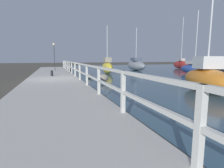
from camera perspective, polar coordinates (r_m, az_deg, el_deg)
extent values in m
plane|color=#4C473D|center=(12.93, -18.60, 0.38)|extent=(120.00, 120.00, 0.00)
cube|color=beige|center=(12.91, -18.63, 1.02)|extent=(3.55, 36.00, 0.29)
cube|color=silver|center=(2.49, 26.71, -12.64)|extent=(0.10, 0.10, 1.10)
cube|color=silver|center=(4.52, 3.63, -2.57)|extent=(0.10, 0.10, 1.10)
cube|color=silver|center=(6.86, -4.36, 1.17)|extent=(0.10, 0.10, 1.10)
cube|color=silver|center=(9.28, -8.24, 2.98)|extent=(0.10, 0.10, 1.10)
cube|color=silver|center=(11.73, -10.51, 4.03)|extent=(0.10, 0.10, 1.10)
cube|color=silver|center=(14.19, -12.00, 4.71)|extent=(0.10, 0.10, 1.10)
cube|color=silver|center=(16.67, -13.05, 5.19)|extent=(0.10, 0.10, 1.10)
cube|color=silver|center=(19.14, -13.83, 5.55)|extent=(0.10, 0.10, 1.10)
cube|color=silver|center=(21.63, -14.43, 5.82)|extent=(0.10, 0.10, 1.10)
cube|color=silver|center=(24.11, -14.90, 6.04)|extent=(0.10, 0.10, 1.10)
cube|color=silver|center=(26.59, -15.29, 6.21)|extent=(0.10, 0.10, 1.10)
cube|color=silver|center=(29.08, -15.61, 6.36)|extent=(0.10, 0.10, 1.10)
cube|color=silver|center=(12.94, -11.39, 6.66)|extent=(0.09, 32.50, 0.08)
cube|color=silver|center=(12.96, -11.32, 4.41)|extent=(0.09, 32.50, 0.08)
ellipsoid|color=gray|center=(25.52, -13.45, 4.95)|extent=(0.76, 0.69, 0.57)
ellipsoid|color=gray|center=(23.72, -10.73, 4.69)|extent=(0.64, 0.58, 0.48)
ellipsoid|color=gray|center=(12.62, -2.96, 1.94)|extent=(0.77, 0.70, 0.58)
ellipsoid|color=slate|center=(14.95, -7.49, 2.49)|extent=(0.50, 0.45, 0.38)
cylinder|color=black|center=(14.88, -19.02, 3.14)|extent=(0.20, 0.20, 0.34)
sphere|color=black|center=(14.86, -19.06, 3.94)|extent=(0.18, 0.18, 0.18)
cylinder|color=#2D2D33|center=(21.29, -18.28, 7.97)|extent=(0.07, 0.07, 2.84)
sphere|color=beige|center=(21.35, -18.48, 12.18)|extent=(0.30, 0.30, 0.30)
ellipsoid|color=gray|center=(25.17, 7.81, 5.98)|extent=(1.99, 5.62, 1.36)
cube|color=#4C566B|center=(25.15, 7.85, 8.02)|extent=(1.22, 1.78, 0.43)
cylinder|color=silver|center=(25.22, 7.94, 12.68)|extent=(0.09, 0.09, 4.54)
ellipsoid|color=red|center=(31.48, 21.56, 5.86)|extent=(1.74, 4.61, 1.28)
cube|color=beige|center=(31.46, 21.64, 7.42)|extent=(0.91, 1.35, 0.44)
cylinder|color=silver|center=(31.61, 21.97, 13.35)|extent=(0.09, 0.09, 6.99)
ellipsoid|color=orange|center=(10.24, 28.47, 1.17)|extent=(2.56, 4.01, 1.18)
cube|color=silver|center=(10.18, 28.82, 6.18)|extent=(1.35, 1.35, 0.62)
cylinder|color=silver|center=(10.30, 29.56, 16.29)|extent=(0.09, 0.09, 4.24)
ellipsoid|color=#2D4C9E|center=(20.67, 25.35, 4.38)|extent=(1.88, 4.44, 1.09)
cube|color=beige|center=(20.64, 25.47, 6.38)|extent=(1.20, 1.99, 0.35)
cylinder|color=silver|center=(20.75, 25.93, 13.46)|extent=(0.09, 0.09, 5.47)
ellipsoid|color=gold|center=(19.94, -1.54, 5.31)|extent=(1.31, 3.49, 1.26)
cube|color=#9E937F|center=(19.91, -1.56, 7.91)|extent=(0.82, 1.22, 0.55)
cylinder|color=silver|center=(19.97, -1.58, 12.87)|extent=(0.09, 0.09, 4.00)
ellipsoid|color=#1E707A|center=(32.46, 32.79, 5.09)|extent=(2.58, 4.63, 1.18)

